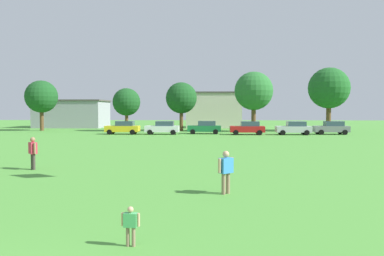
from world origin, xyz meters
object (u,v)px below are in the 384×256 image
Objects in this scene: parked_car_white_1 at (163,128)px; parked_car_red_3 at (248,128)px; child_kite_flyer at (131,223)px; tree_left at (127,102)px; parked_car_silver_4 at (294,128)px; parked_car_gray_5 at (332,128)px; parked_car_green_2 at (205,127)px; tree_far_left at (41,97)px; tree_center at (181,98)px; parked_car_yellow_0 at (123,128)px; adult_bystander at (226,168)px; tree_right at (254,91)px; tree_far_right at (329,88)px; bystander_near_trees at (33,150)px.

parked_car_white_1 is 1.00× the size of parked_car_red_3.
child_kite_flyer is 49.60m from tree_left.
parked_car_silver_4 and parked_car_gray_5 have the same top height.
parked_car_red_3 is at bearing -24.06° from tree_left.
parked_car_green_2 is 25.69m from tree_far_left.
tree_center is (7.96, 0.98, 0.60)m from tree_left.
parked_car_white_1 is (-3.90, 41.10, 0.30)m from child_kite_flyer.
parked_car_white_1 is at bearing 100.36° from child_kite_flyer.
parked_car_yellow_0 and parked_car_green_2 have the same top height.
tree_right is (5.88, 41.93, 4.81)m from adult_bystander.
child_kite_flyer is at bearing -87.58° from tree_center.
parked_car_silver_4 is at bearing 179.21° from parked_car_white_1.
tree_far_right reaches higher than tree_center.
tree_center reaches higher than parked_car_silver_4.
tree_right reaches higher than parked_car_gray_5.
parked_car_white_1 reaches higher than adult_bystander.
parked_car_yellow_0 is 0.57× the size of tree_far_left.
bystander_near_trees is at bearing 73.92° from parked_car_green_2.
adult_bystander is 0.95× the size of bystander_near_trees.
tree_right is at bearing -159.38° from parked_car_yellow_0.
adult_bystander is at bearing 20.73° from bystander_near_trees.
child_kite_flyer is 0.22× the size of parked_car_gray_5.
tree_center is at bearing 132.37° from bystander_near_trees.
tree_far_right reaches higher than child_kite_flyer.
tree_left is (-10.05, 48.43, 3.68)m from child_kite_flyer.
parked_car_green_2 is at bearing -15.36° from parked_car_red_3.
tree_left reaches higher than bystander_near_trees.
tree_right is at bearing -32.80° from parked_car_gray_5.
tree_right reaches higher than parked_car_silver_4.
parked_car_red_3 is 0.60× the size of tree_center.
tree_right is 11.07m from tree_far_right.
tree_far_right is (28.37, 7.88, 5.38)m from parked_car_yellow_0.
tree_right reaches higher than parked_car_white_1.
parked_car_green_2 is 16.13m from parked_car_gray_5.
tree_far_right is (23.24, 7.99, 5.38)m from parked_car_white_1.
parked_car_red_3 is 10.75m from parked_car_gray_5.
parked_car_silver_4 is at bearing -129.30° from tree_far_right.
parked_car_yellow_0 and parked_car_red_3 have the same top height.
tree_left is at bearing -18.45° from parked_car_silver_4.
bystander_near_trees is 0.40× the size of parked_car_gray_5.
adult_bystander is 0.38× the size of parked_car_gray_5.
parked_car_green_2 is 0.47× the size of tree_far_right.
parked_car_yellow_0 is 19.22m from tree_right.
parked_car_green_2 is at bearing -7.64° from parked_car_silver_4.
bystander_near_trees is at bearing 83.14° from parked_car_white_1.
parked_car_gray_5 is at bearing -21.13° from tree_center.
child_kite_flyer is 0.54× the size of bystander_near_trees.
parked_car_gray_5 is at bearing -32.80° from tree_right.
adult_bystander is 0.38× the size of parked_car_silver_4.
child_kite_flyer is 54.44m from tree_far_left.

